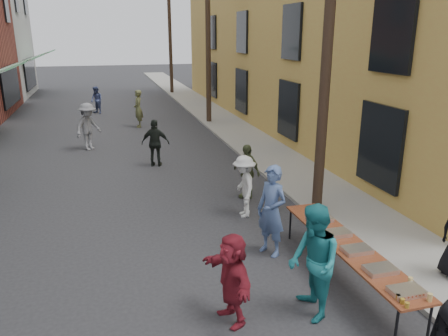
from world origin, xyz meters
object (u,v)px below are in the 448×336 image
serving_table (347,246)px  guest_front_c (314,263)px  utility_pole_near (328,31)px  utility_pole_far (170,32)px  utility_pole_mid (208,32)px  catering_tray_sausage (406,291)px

serving_table → guest_front_c: guest_front_c is taller
utility_pole_near → utility_pole_far: (0.00, 24.00, 0.00)m
utility_pole_near → utility_pole_mid: 12.00m
serving_table → catering_tray_sausage: bearing=-90.0°
utility_pole_mid → utility_pole_far: same height
utility_pole_mid → guest_front_c: utility_pole_mid is taller
utility_pole_mid → guest_front_c: size_ratio=4.67×
utility_pole_near → utility_pole_mid: size_ratio=1.00×
utility_pole_mid → guest_front_c: 16.62m
catering_tray_sausage → guest_front_c: (-1.10, 0.86, 0.17)m
utility_pole_near → serving_table: size_ratio=2.25×
utility_pole_near → catering_tray_sausage: 6.29m
utility_pole_mid → utility_pole_far: size_ratio=1.00×
utility_pole_far → serving_table: size_ratio=2.25×
utility_pole_near → guest_front_c: (-2.21, -4.09, -3.54)m
utility_pole_near → catering_tray_sausage: utility_pole_near is taller
utility_pole_far → utility_pole_mid: bearing=-90.0°
serving_table → guest_front_c: (-1.10, -0.79, 0.25)m
catering_tray_sausage → guest_front_c: size_ratio=0.26×
serving_table → utility_pole_mid: bearing=85.8°
utility_pole_mid → serving_table: 15.81m
utility_pole_near → utility_pole_far: 24.00m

